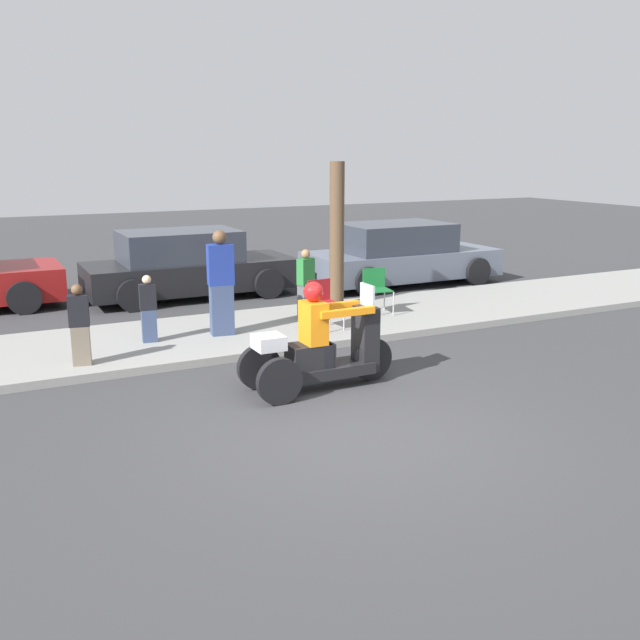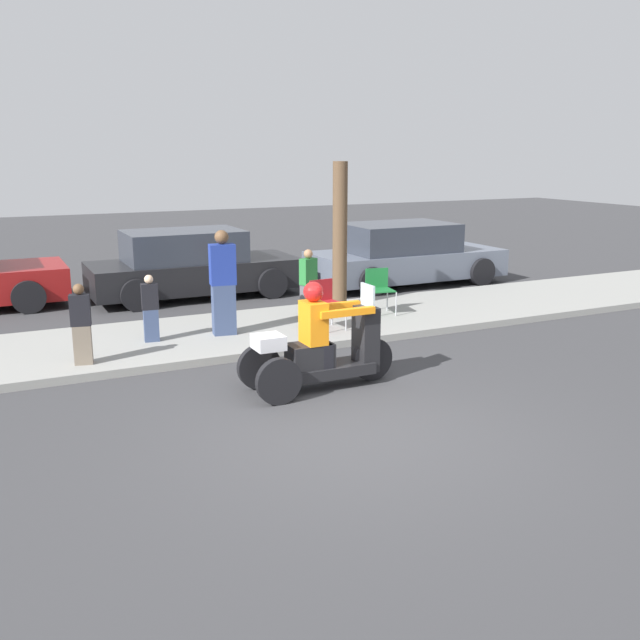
% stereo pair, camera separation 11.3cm
% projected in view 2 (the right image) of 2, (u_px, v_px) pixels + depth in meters
% --- Properties ---
extents(ground_plane, '(60.00, 60.00, 0.00)m').
position_uv_depth(ground_plane, '(358.00, 434.00, 7.89)').
color(ground_plane, '#38383A').
extents(sidewalk_strip, '(28.00, 2.80, 0.12)m').
position_uv_depth(sidewalk_strip, '(225.00, 335.00, 11.90)').
color(sidewalk_strip, gray).
rests_on(sidewalk_strip, ground).
extents(motorcycle_trike, '(2.10, 0.77, 1.44)m').
position_uv_depth(motorcycle_trike, '(320.00, 350.00, 9.30)').
color(motorcycle_trike, black).
rests_on(motorcycle_trike, ground).
extents(spectator_by_tree, '(0.33, 0.26, 1.23)m').
position_uv_depth(spectator_by_tree, '(308.00, 285.00, 12.76)').
color(spectator_by_tree, '#515156').
rests_on(spectator_by_tree, sidewalk_strip).
extents(spectator_near_curb, '(0.43, 0.30, 1.71)m').
position_uv_depth(spectator_near_curb, '(223.00, 285.00, 11.51)').
color(spectator_near_curb, '#38476B').
rests_on(spectator_near_curb, sidewalk_strip).
extents(spectator_end_of_line, '(0.30, 0.22, 1.15)m').
position_uv_depth(spectator_end_of_line, '(81.00, 326.00, 9.94)').
color(spectator_end_of_line, '#726656').
rests_on(spectator_end_of_line, sidewalk_strip).
extents(spectator_far_back, '(0.27, 0.18, 1.06)m').
position_uv_depth(spectator_far_back, '(150.00, 309.00, 11.14)').
color(spectator_far_back, '#38476B').
rests_on(spectator_far_back, sidewalk_strip).
extents(folding_chair_set_back, '(0.50, 0.50, 0.82)m').
position_uv_depth(folding_chair_set_back, '(325.00, 299.00, 11.96)').
color(folding_chair_set_back, '#A5A8AD').
rests_on(folding_chair_set_back, sidewalk_strip).
extents(folding_chair_curbside, '(0.53, 0.53, 0.82)m').
position_uv_depth(folding_chair_curbside, '(379.00, 286.00, 13.09)').
color(folding_chair_curbside, '#A5A8AD').
rests_on(folding_chair_curbside, sidewalk_strip).
extents(parked_car_lot_right, '(4.36, 1.96, 1.43)m').
position_uv_depth(parked_car_lot_right, '(191.00, 266.00, 15.09)').
color(parked_car_lot_right, black).
rests_on(parked_car_lot_right, ground).
extents(parked_car_lot_center, '(4.50, 2.10, 1.42)m').
position_uv_depth(parked_car_lot_center, '(403.00, 255.00, 16.56)').
color(parked_car_lot_center, slate).
rests_on(parked_car_lot_center, ground).
extents(tree_trunk, '(0.28, 0.28, 2.74)m').
position_uv_depth(tree_trunk, '(340.00, 235.00, 13.50)').
color(tree_trunk, brown).
rests_on(tree_trunk, sidewalk_strip).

